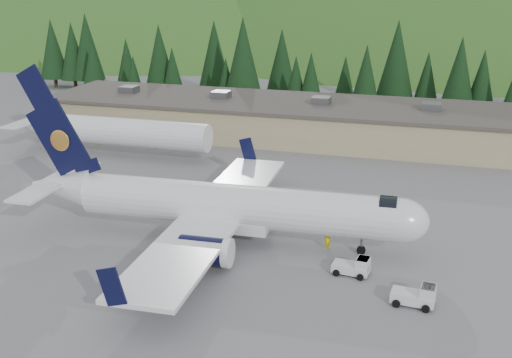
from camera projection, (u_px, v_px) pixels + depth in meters
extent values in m
plane|color=slate|center=(237.00, 241.00, 57.33)|extent=(600.00, 600.00, 0.00)
cylinder|color=white|center=(236.00, 206.00, 56.26)|extent=(28.22, 5.00, 3.77)
ellipsoid|color=white|center=(400.00, 220.00, 52.99)|extent=(5.06, 3.98, 3.77)
cylinder|color=black|center=(388.00, 214.00, 53.08)|extent=(1.54, 3.17, 3.11)
cone|color=white|center=(62.00, 186.00, 60.11)|extent=(6.18, 4.03, 3.77)
cube|color=white|center=(226.00, 221.00, 56.99)|extent=(8.16, 3.56, 1.00)
cube|color=white|center=(215.00, 214.00, 57.04)|extent=(7.01, 34.30, 0.35)
cube|color=black|center=(248.00, 149.00, 72.69)|extent=(2.04, 0.24, 2.88)
cube|color=black|center=(112.00, 287.00, 41.28)|extent=(2.04, 0.24, 2.88)
cylinder|color=black|center=(243.00, 202.00, 62.43)|extent=(4.31, 2.49, 2.31)
cylinder|color=white|center=(262.00, 204.00, 61.99)|extent=(0.71, 2.47, 2.45)
cube|color=white|center=(243.00, 197.00, 62.26)|extent=(2.22, 0.35, 0.90)
cylinder|color=black|center=(205.00, 251.00, 51.72)|extent=(4.31, 2.49, 2.31)
cylinder|color=white|center=(228.00, 253.00, 51.27)|extent=(0.71, 2.47, 2.45)
cube|color=white|center=(205.00, 245.00, 51.54)|extent=(2.22, 0.35, 0.90)
cube|color=black|center=(59.00, 138.00, 58.59)|extent=(6.21, 0.57, 7.36)
ellipsoid|color=gold|center=(62.00, 139.00, 58.79)|extent=(1.99, 0.27, 1.99)
ellipsoid|color=gold|center=(60.00, 141.00, 58.43)|extent=(1.99, 0.27, 1.99)
cube|color=black|center=(87.00, 167.00, 58.80)|extent=(2.78, 0.37, 1.99)
cube|color=white|center=(56.00, 181.00, 60.07)|extent=(3.16, 12.64, 0.22)
cylinder|color=slate|center=(361.00, 245.00, 54.47)|extent=(0.21, 0.21, 1.81)
cylinder|color=black|center=(361.00, 250.00, 54.64)|extent=(0.77, 0.31, 0.76)
cylinder|color=slate|center=(214.00, 217.00, 60.21)|extent=(0.25, 0.25, 2.01)
cylinder|color=black|center=(218.00, 222.00, 60.25)|extent=(1.12, 0.40, 1.10)
cylinder|color=black|center=(210.00, 221.00, 60.44)|extent=(1.12, 0.40, 1.10)
cylinder|color=slate|center=(195.00, 240.00, 55.22)|extent=(0.25, 0.25, 2.01)
cylinder|color=black|center=(199.00, 245.00, 55.27)|extent=(1.12, 0.40, 1.10)
cylinder|color=black|center=(190.00, 244.00, 55.45)|extent=(1.12, 0.40, 1.10)
cylinder|color=white|center=(128.00, 132.00, 82.35)|extent=(22.00, 3.60, 3.60)
cone|color=white|center=(34.00, 124.00, 86.12)|extent=(5.00, 3.60, 3.60)
cube|color=black|center=(37.00, 90.00, 84.41)|extent=(5.82, 0.28, 6.89)
cube|color=white|center=(33.00, 119.00, 85.93)|extent=(2.40, 11.00, 0.20)
cube|color=silver|center=(351.00, 268.00, 51.04)|extent=(3.02, 1.73, 0.67)
cube|color=silver|center=(363.00, 263.00, 50.51)|extent=(1.10, 1.44, 0.87)
cube|color=black|center=(363.00, 259.00, 50.39)|extent=(0.99, 1.33, 0.10)
cylinder|color=black|center=(365.00, 269.00, 51.45)|extent=(0.56, 0.27, 0.54)
cylinder|color=black|center=(360.00, 277.00, 50.09)|extent=(0.56, 0.27, 0.54)
cylinder|color=black|center=(341.00, 265.00, 52.15)|extent=(0.56, 0.27, 0.54)
cylinder|color=black|center=(336.00, 273.00, 50.80)|extent=(0.56, 0.27, 0.54)
cube|color=silver|center=(413.00, 297.00, 46.40)|extent=(3.22, 1.78, 0.73)
cube|color=silver|center=(428.00, 292.00, 45.85)|extent=(1.14, 1.53, 0.93)
cube|color=black|center=(429.00, 287.00, 45.72)|extent=(1.03, 1.41, 0.10)
cylinder|color=black|center=(429.00, 298.00, 46.87)|extent=(0.60, 0.27, 0.58)
cylinder|color=black|center=(426.00, 309.00, 45.40)|extent=(0.60, 0.27, 0.58)
cylinder|color=black|center=(400.00, 293.00, 47.57)|extent=(0.60, 0.27, 0.58)
cylinder|color=black|center=(396.00, 304.00, 46.10)|extent=(0.60, 0.27, 0.58)
cube|color=tan|center=(287.00, 120.00, 92.52)|extent=(70.00, 16.00, 4.80)
cube|color=#47423D|center=(287.00, 103.00, 91.72)|extent=(71.00, 17.00, 0.40)
cube|color=slate|center=(129.00, 89.00, 98.35)|extent=(2.50, 2.50, 1.00)
cube|color=slate|center=(221.00, 95.00, 94.25)|extent=(2.50, 2.50, 1.00)
cube|color=slate|center=(321.00, 100.00, 90.15)|extent=(2.50, 2.50, 1.00)
cube|color=slate|center=(431.00, 107.00, 86.06)|extent=(2.50, 2.50, 1.00)
imported|color=#F1E102|center=(327.00, 239.00, 55.55)|extent=(0.79, 0.78, 1.84)
cone|color=black|center=(53.00, 49.00, 129.54)|extent=(5.75, 5.75, 11.76)
cone|color=black|center=(73.00, 51.00, 128.34)|extent=(5.54, 5.54, 11.34)
cone|color=black|center=(87.00, 46.00, 126.57)|extent=(6.31, 6.31, 12.91)
cone|color=black|center=(93.00, 64.00, 121.13)|extent=(4.45, 4.45, 9.10)
cone|color=black|center=(127.00, 63.00, 122.54)|extent=(4.49, 4.49, 9.18)
cone|color=black|center=(134.00, 76.00, 115.33)|extent=(3.56, 3.56, 7.29)
cone|color=black|center=(160.00, 58.00, 114.75)|extent=(5.85, 5.85, 11.97)
cone|color=black|center=(173.00, 72.00, 112.89)|extent=(4.29, 4.29, 8.78)
cone|color=black|center=(214.00, 53.00, 120.60)|extent=(5.94, 5.94, 12.16)
cone|color=black|center=(226.00, 79.00, 112.43)|extent=(3.56, 3.56, 7.29)
cone|color=black|center=(243.00, 57.00, 109.71)|extent=(6.52, 6.52, 13.33)
cone|color=black|center=(282.00, 60.00, 116.71)|extent=(5.45, 5.45, 11.16)
cone|color=black|center=(296.00, 80.00, 108.04)|extent=(3.96, 3.96, 8.09)
cone|color=black|center=(311.00, 79.00, 106.69)|extent=(4.27, 4.27, 8.73)
cone|color=black|center=(345.00, 77.00, 113.36)|extent=(3.65, 3.65, 7.46)
cone|color=black|center=(366.00, 75.00, 105.91)|extent=(4.81, 4.81, 9.83)
cone|color=black|center=(397.00, 58.00, 109.79)|extent=(6.33, 6.33, 12.95)
cone|color=black|center=(427.00, 77.00, 108.71)|extent=(4.20, 4.20, 8.59)
cone|color=black|center=(460.00, 72.00, 102.64)|extent=(5.49, 5.49, 11.22)
cone|color=black|center=(482.00, 79.00, 102.85)|extent=(4.65, 4.65, 9.51)
ellipsoid|color=#285D21|center=(160.00, 223.00, 260.01)|extent=(336.00, 240.00, 240.00)
ellipsoid|color=#285D21|center=(492.00, 255.00, 254.91)|extent=(420.00, 300.00, 300.00)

